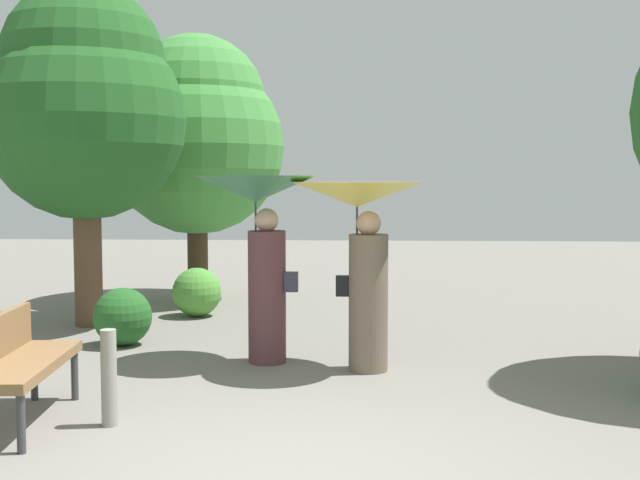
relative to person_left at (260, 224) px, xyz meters
The scene contains 8 objects.
person_left is the anchor object (origin of this frame).
person_right 1.07m from the person_left, 16.42° to the right, with size 1.28×1.28×1.85m.
park_bench 2.85m from the person_left, 125.86° to the right, with size 0.62×1.54×0.83m.
tree_near_left 3.44m from the person_left, 141.85° to the left, with size 2.54×2.54×4.35m.
tree_mid_left 4.69m from the person_left, 109.70° to the left, with size 2.72×2.72×4.11m.
bush_path_left 2.11m from the person_left, 156.31° to the left, with size 0.66×0.66×0.66m, color #235B23.
bush_path_right 3.14m from the person_left, 114.38° to the left, with size 0.67×0.67×0.67m, color #4C9338.
path_marker_post 2.59m from the person_left, 111.58° to the right, with size 0.12×0.12×0.74m, color gray.
Camera 1 is at (0.45, -4.78, 1.86)m, focal length 44.83 mm.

